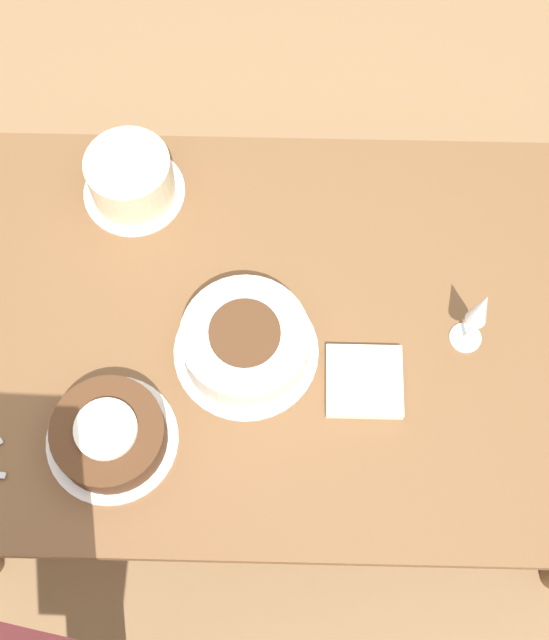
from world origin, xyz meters
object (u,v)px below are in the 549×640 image
Objects in this scene: cake_front_chocolate at (109,435)px; cake_back_decorated at (131,178)px; cake_center_white at (245,343)px; wine_glass_near at (479,312)px.

cake_back_decorated reaches higher than cake_front_chocolate.
cake_back_decorated is at bearing 125.01° from cake_center_white.
cake_back_decorated is at bearing 90.25° from cake_front_chocolate.
cake_center_white is 1.14× the size of cake_front_chocolate.
wine_glass_near is (0.70, -0.33, 0.08)m from cake_back_decorated.
cake_center_white is 0.45m from cake_back_decorated.
cake_center_white is 1.40× the size of wine_glass_near.
wine_glass_near is at bearing 18.03° from cake_front_chocolate.
cake_center_white is 1.33× the size of cake_back_decorated.
cake_front_chocolate is 0.55m from cake_back_decorated.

